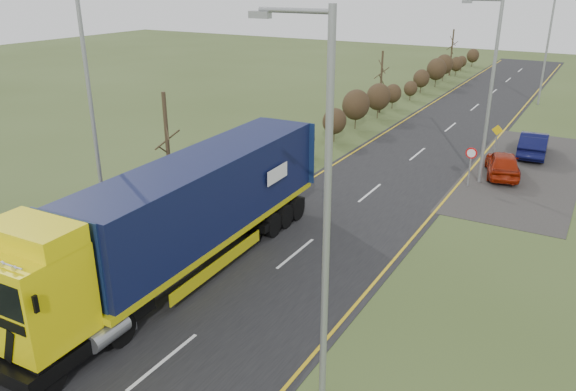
# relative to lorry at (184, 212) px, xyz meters

# --- Properties ---
(ground) EXTENTS (160.00, 160.00, 0.00)m
(ground) POSITION_rel_lorry_xyz_m (2.80, -0.58, -2.52)
(ground) COLOR #3B4B20
(ground) RESTS_ON ground
(road) EXTENTS (8.00, 120.00, 0.02)m
(road) POSITION_rel_lorry_xyz_m (2.80, 9.42, -2.51)
(road) COLOR black
(road) RESTS_ON ground
(layby) EXTENTS (6.00, 18.00, 0.02)m
(layby) POSITION_rel_lorry_xyz_m (9.30, 19.42, -2.51)
(layby) COLOR #302D2A
(layby) RESTS_ON ground
(lane_markings) EXTENTS (7.52, 116.00, 0.01)m
(lane_markings) POSITION_rel_lorry_xyz_m (2.80, 9.12, -2.49)
(lane_markings) COLOR gold
(lane_markings) RESTS_ON road
(hedgerow) EXTENTS (2.24, 102.04, 6.05)m
(hedgerow) POSITION_rel_lorry_xyz_m (-3.20, 7.32, -0.91)
(hedgerow) COLOR black
(hedgerow) RESTS_ON ground
(lorry) EXTENTS (3.15, 16.04, 4.45)m
(lorry) POSITION_rel_lorry_xyz_m (0.00, 0.00, 0.00)
(lorry) COLOR black
(lorry) RESTS_ON ground
(car_red_hatchback) EXTENTS (2.72, 4.56, 1.45)m
(car_red_hatchback) POSITION_rel_lorry_xyz_m (8.26, 17.75, -1.80)
(car_red_hatchback) COLOR maroon
(car_red_hatchback) RESTS_ON ground
(car_blue_sedan) EXTENTS (1.92, 4.73, 1.53)m
(car_blue_sedan) POSITION_rel_lorry_xyz_m (9.20, 22.80, -1.76)
(car_blue_sedan) COLOR black
(car_blue_sedan) RESTS_ON ground
(streetlight_near) EXTENTS (2.14, 0.20, 10.11)m
(streetlight_near) POSITION_rel_lorry_xyz_m (7.35, -3.48, 3.08)
(streetlight_near) COLOR gray
(streetlight_near) RESTS_ON ground
(streetlight_mid) EXTENTS (2.06, 0.19, 9.71)m
(streetlight_mid) POSITION_rel_lorry_xyz_m (7.27, 16.02, 2.85)
(streetlight_mid) COLOR gray
(streetlight_mid) RESTS_ON ground
(streetlight_far) EXTENTS (2.01, 0.19, 9.49)m
(streetlight_far) POSITION_rel_lorry_xyz_m (7.28, 39.49, 2.72)
(streetlight_far) COLOR gray
(streetlight_far) RESTS_ON ground
(left_pole) EXTENTS (0.16, 0.16, 10.14)m
(left_pole) POSITION_rel_lorry_xyz_m (-4.40, 0.11, 2.55)
(left_pole) COLOR gray
(left_pole) RESTS_ON ground
(speed_sign) EXTENTS (0.60, 0.10, 2.19)m
(speed_sign) POSITION_rel_lorry_xyz_m (7.00, 15.04, -1.00)
(speed_sign) COLOR gray
(speed_sign) RESTS_ON ground
(warning_board) EXTENTS (0.70, 0.11, 1.84)m
(warning_board) POSITION_rel_lorry_xyz_m (7.00, 22.34, -1.41)
(warning_board) COLOR gray
(warning_board) RESTS_ON ground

